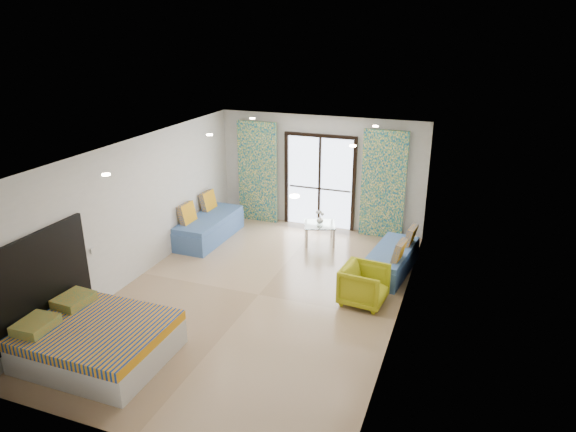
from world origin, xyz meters
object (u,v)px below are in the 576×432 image
(daybed_right, at_px, (392,260))
(coffee_table, at_px, (320,226))
(daybed_left, at_px, (209,227))
(armchair, at_px, (364,283))
(bed, at_px, (97,340))

(daybed_right, bearing_deg, coffee_table, 159.14)
(daybed_left, height_order, daybed_right, daybed_left)
(daybed_left, bearing_deg, coffee_table, 16.60)
(daybed_right, distance_m, coffee_table, 2.03)
(coffee_table, distance_m, armchair, 2.79)
(bed, distance_m, coffee_table, 5.57)
(bed, distance_m, daybed_left, 4.63)
(daybed_left, bearing_deg, bed, -81.21)
(bed, xyz_separation_m, daybed_left, (-0.64, 4.58, 0.02))
(armchair, bearing_deg, daybed_left, 73.35)
(bed, height_order, daybed_left, daybed_left)
(bed, xyz_separation_m, coffee_table, (1.80, 5.27, 0.11))
(bed, bearing_deg, daybed_right, 50.34)
(daybed_right, bearing_deg, daybed_left, -176.53)
(daybed_right, xyz_separation_m, armchair, (-0.26, -1.39, 0.11))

